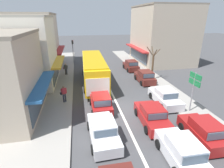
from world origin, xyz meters
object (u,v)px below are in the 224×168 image
object	(u,v)px
parked_sedan_kerb_second	(165,97)
pedestrian_browsing_midblock	(64,93)
sedan_queue_far_back	(103,131)
hatchback_adjacent_lane_lead	(181,151)
parked_hatchback_kerb_rear	(131,66)
hatchback_queue_gap_filler	(101,103)
directional_road_sign	(194,83)
traffic_light_downstreet	(73,48)
street_tree_right	(153,65)
pedestrian_with_handbag_near	(66,68)
sedan_adjacent_lane_trail	(152,116)
parked_hatchback_kerb_front	(203,131)
city_bus	(94,68)
parked_hatchback_kerb_third	(145,77)

from	to	relation	value
parked_sedan_kerb_second	pedestrian_browsing_midblock	size ratio (longest dim) A/B	2.58
sedan_queue_far_back	parked_sedan_kerb_second	size ratio (longest dim) A/B	1.01
hatchback_adjacent_lane_lead	parked_hatchback_kerb_rear	size ratio (longest dim) A/B	1.00
hatchback_queue_gap_filler	hatchback_adjacent_lane_lead	bearing A→B (deg)	-61.30
parked_sedan_kerb_second	directional_road_sign	xyz separation A→B (m)	(1.40, -1.94, 2.04)
traffic_light_downstreet	street_tree_right	world-z (taller)	street_tree_right
hatchback_adjacent_lane_lead	parked_hatchback_kerb_rear	bearing A→B (deg)	81.94
street_tree_right	pedestrian_with_handbag_near	xyz separation A→B (m)	(-11.13, 4.15, -1.01)
sedan_adjacent_lane_trail	parked_hatchback_kerb_front	size ratio (longest dim) A/B	1.14
city_bus	street_tree_right	size ratio (longest dim) A/B	2.47
city_bus	parked_hatchback_kerb_front	distance (m)	13.88
sedan_queue_far_back	traffic_light_downstreet	world-z (taller)	traffic_light_downstreet
city_bus	traffic_light_downstreet	xyz separation A→B (m)	(-2.60, 9.90, 0.97)
city_bus	directional_road_sign	distance (m)	11.65
parked_sedan_kerb_second	parked_hatchback_kerb_third	size ratio (longest dim) A/B	1.14
hatchback_queue_gap_filler	street_tree_right	bearing A→B (deg)	41.03
parked_sedan_kerb_second	sedan_queue_far_back	bearing A→B (deg)	-147.90
hatchback_adjacent_lane_lead	pedestrian_with_handbag_near	size ratio (longest dim) A/B	2.29
pedestrian_browsing_midblock	street_tree_right	bearing A→B (deg)	22.89
traffic_light_downstreet	parked_sedan_kerb_second	bearing A→B (deg)	-62.64
hatchback_adjacent_lane_lead	parked_hatchback_kerb_rear	distance (m)	18.67
sedan_queue_far_back	hatchback_adjacent_lane_lead	xyz separation A→B (m)	(4.07, -2.78, 0.05)
parked_sedan_kerb_second	pedestrian_with_handbag_near	distance (m)	14.40
hatchback_queue_gap_filler	parked_hatchback_kerb_third	bearing A→B (deg)	43.22
hatchback_adjacent_lane_lead	parked_hatchback_kerb_front	bearing A→B (deg)	29.48
sedan_adjacent_lane_trail	street_tree_right	xyz separation A→B (m)	(3.97, 9.40, 1.41)
traffic_light_downstreet	directional_road_sign	distance (m)	21.31
parked_hatchback_kerb_front	parked_sedan_kerb_second	xyz separation A→B (m)	(0.03, 5.50, -0.05)
sedan_adjacent_lane_trail	street_tree_right	bearing A→B (deg)	67.10
pedestrian_browsing_midblock	sedan_queue_far_back	bearing A→B (deg)	-64.33
street_tree_right	sedan_queue_far_back	bearing A→B (deg)	-126.99
hatchback_queue_gap_filler	pedestrian_browsing_midblock	world-z (taller)	pedestrian_browsing_midblock
traffic_light_downstreet	pedestrian_browsing_midblock	xyz separation A→B (m)	(-0.75, -14.94, -1.79)
traffic_light_downstreet	pedestrian_browsing_midblock	distance (m)	15.07
hatchback_queue_gap_filler	parked_sedan_kerb_second	bearing A→B (deg)	1.37
parked_sedan_kerb_second	street_tree_right	world-z (taller)	street_tree_right
parked_sedan_kerb_second	parked_hatchback_kerb_third	distance (m)	5.90
parked_hatchback_kerb_rear	city_bus	bearing A→B (deg)	-143.19
parked_hatchback_kerb_rear	street_tree_right	xyz separation A→B (m)	(1.29, -5.12, 1.36)
sedan_queue_far_back	parked_hatchback_kerb_third	size ratio (longest dim) A/B	1.15
city_bus	traffic_light_downstreet	distance (m)	10.28
pedestrian_with_handbag_near	hatchback_adjacent_lane_lead	bearing A→B (deg)	-67.57
parked_hatchback_kerb_front	traffic_light_downstreet	xyz separation A→B (m)	(-8.67, 22.33, 2.15)
city_bus	sedan_adjacent_lane_trail	world-z (taller)	city_bus
parked_hatchback_kerb_front	parked_hatchback_kerb_third	xyz separation A→B (m)	(0.27, 11.40, 0.00)
parked_sedan_kerb_second	hatchback_queue_gap_filler	bearing A→B (deg)	-178.63
pedestrian_browsing_midblock	hatchback_adjacent_lane_lead	bearing A→B (deg)	-51.62
traffic_light_downstreet	hatchback_adjacent_lane_lead	bearing A→B (deg)	-75.34
pedestrian_with_handbag_near	pedestrian_browsing_midblock	world-z (taller)	same
hatchback_queue_gap_filler	parked_sedan_kerb_second	size ratio (longest dim) A/B	0.88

